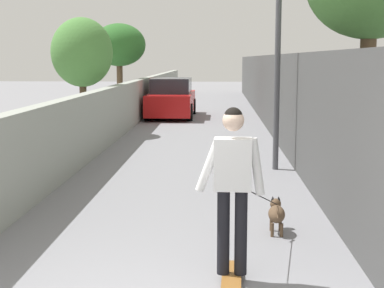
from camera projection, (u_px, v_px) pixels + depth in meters
ground_plane at (198, 131)px, 18.35m from camera, size 80.00×80.00×0.00m
wall_left at (112, 113)px, 16.37m from camera, size 48.00×0.30×1.52m
fence_right at (281, 98)px, 16.08m from camera, size 48.00×0.30×2.42m
tree_left_near at (82, 53)px, 17.16m from camera, size 1.84×1.84×3.52m
tree_left_mid at (119, 46)px, 23.03m from camera, size 2.12×2.12×3.70m
lamp_post at (279, 12)px, 11.59m from camera, size 0.36×0.36×4.78m
skateboard at (232, 275)px, 5.98m from camera, size 0.81×0.23×0.08m
person_skateboarder at (233, 177)px, 5.83m from camera, size 0.24×0.71×1.74m
dog at (276, 213)px, 7.61m from camera, size 2.02×0.75×1.06m
car_near at (171, 99)px, 22.79m from camera, size 4.36×1.80×1.54m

